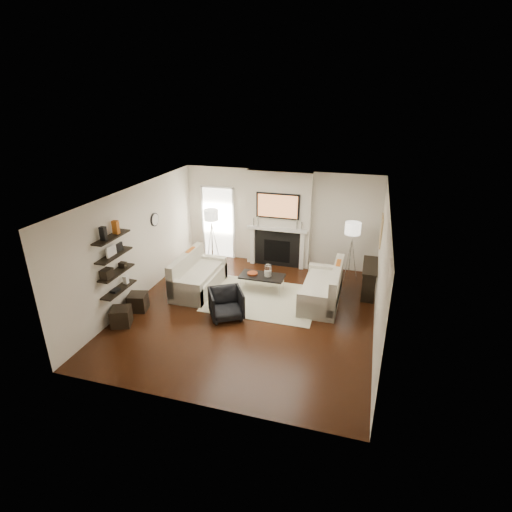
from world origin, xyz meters
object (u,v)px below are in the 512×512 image
(loveseat_left_base, at_px, (199,282))
(armchair, at_px, (226,303))
(coffee_table, at_px, (262,276))
(lamp_left_shade, at_px, (211,215))
(lamp_right_shade, at_px, (353,228))
(loveseat_right_base, at_px, (321,294))
(ottoman_near, at_px, (138,302))

(loveseat_left_base, height_order, armchair, armchair)
(coffee_table, xyz_separation_m, lamp_left_shade, (-1.86, 1.33, 1.05))
(lamp_left_shade, bearing_deg, loveseat_left_base, -79.48)
(coffee_table, xyz_separation_m, lamp_right_shade, (2.04, 1.23, 1.05))
(loveseat_right_base, xyz_separation_m, armchair, (-1.92, -1.28, 0.15))
(loveseat_left_base, relative_size, coffee_table, 1.64)
(coffee_table, bearing_deg, loveseat_right_base, -6.16)
(armchair, bearing_deg, ottoman_near, 156.37)
(loveseat_left_base, bearing_deg, lamp_right_shade, 24.21)
(coffee_table, xyz_separation_m, ottoman_near, (-2.48, -1.71, -0.20))
(ottoman_near, bearing_deg, lamp_right_shade, 33.10)
(loveseat_left_base, relative_size, ottoman_near, 4.50)
(armchair, relative_size, lamp_right_shade, 1.80)
(loveseat_left_base, distance_m, loveseat_right_base, 3.04)
(lamp_right_shade, bearing_deg, ottoman_near, -146.90)
(armchair, xyz_separation_m, lamp_left_shade, (-1.44, 2.77, 1.09))
(armchair, bearing_deg, lamp_right_shade, 16.27)
(loveseat_right_base, xyz_separation_m, coffee_table, (-1.49, 0.16, 0.19))
(coffee_table, height_order, lamp_right_shade, lamp_right_shade)
(coffee_table, relative_size, lamp_right_shade, 2.75)
(coffee_table, bearing_deg, loveseat_left_base, -166.22)
(coffee_table, distance_m, armchair, 1.50)
(armchair, height_order, lamp_left_shade, lamp_left_shade)
(loveseat_right_base, distance_m, coffee_table, 1.51)
(loveseat_right_base, relative_size, coffee_table, 1.64)
(loveseat_left_base, distance_m, lamp_right_shade, 4.12)
(lamp_left_shade, bearing_deg, coffee_table, -35.60)
(lamp_right_shade, bearing_deg, coffee_table, -148.88)
(loveseat_left_base, bearing_deg, ottoman_near, -125.06)
(loveseat_left_base, xyz_separation_m, loveseat_right_base, (3.03, 0.22, 0.00))
(coffee_table, bearing_deg, armchair, -106.32)
(loveseat_right_base, height_order, ottoman_near, loveseat_right_base)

